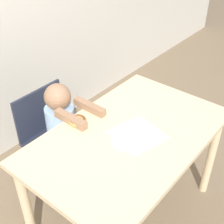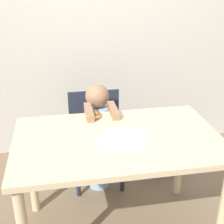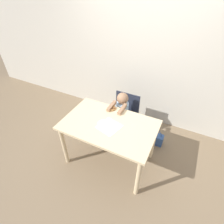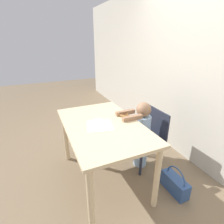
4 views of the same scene
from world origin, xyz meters
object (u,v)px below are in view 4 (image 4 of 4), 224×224
at_px(handbag, 175,184).
at_px(donut, 123,114).
at_px(chair, 148,136).
at_px(child_figure, 141,134).

bearing_deg(handbag, donut, -150.93).
distance_m(chair, child_figure, 0.13).
xyz_separation_m(chair, handbag, (0.57, -0.00, -0.32)).
relative_size(chair, child_figure, 0.85).
bearing_deg(child_figure, chair, 90.00).
distance_m(donut, handbag, 1.00).
relative_size(chair, handbag, 2.28).
height_order(chair, child_figure, child_figure).
bearing_deg(child_figure, donut, -105.09).
distance_m(child_figure, donut, 0.39).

